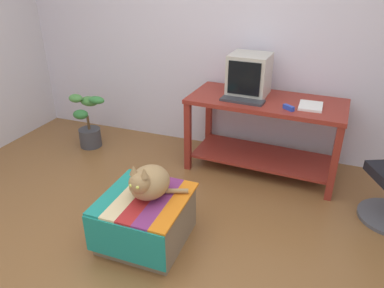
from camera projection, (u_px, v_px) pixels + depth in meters
The scene contains 11 objects.
ground_plane at pixel (140, 261), 2.57m from camera, with size 14.00×14.00×0.00m, color brown.
back_wall at pixel (226, 29), 3.71m from camera, with size 8.00×0.10×2.60m, color silver.
desk at pixel (264, 123), 3.51m from camera, with size 1.49×0.74×0.75m.
tv_monitor at pixel (249, 75), 3.46m from camera, with size 0.39×0.39×0.39m.
keyboard at pixel (242, 100), 3.35m from camera, with size 0.40×0.15×0.02m, color #333338.
book at pixel (311, 106), 3.21m from camera, with size 0.20×0.25×0.02m, color white.
ottoman_with_blanket at pixel (146, 219), 2.69m from camera, with size 0.61×0.65×0.38m.
cat at pixel (148, 182), 2.55m from camera, with size 0.41×0.38×0.31m.
potted_plant at pixel (88, 124), 4.08m from camera, with size 0.43×0.37×0.62m.
stapler at pixel (289, 108), 3.15m from camera, with size 0.04×0.11×0.04m, color #2342B7.
pen at pixel (315, 106), 3.23m from camera, with size 0.01×0.01×0.14m, color black.
Camera 1 is at (1.02, -1.68, 1.89)m, focal length 33.74 mm.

